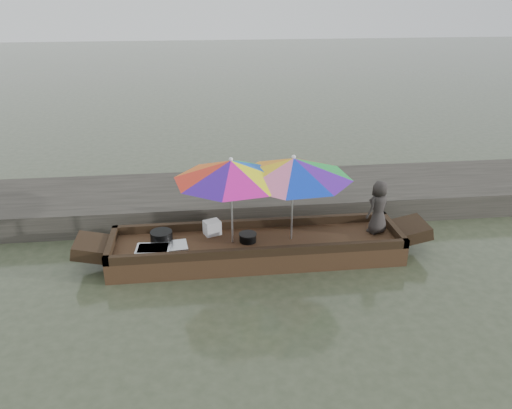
{
  "coord_description": "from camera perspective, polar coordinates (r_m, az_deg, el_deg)",
  "views": [
    {
      "loc": [
        -0.94,
        -7.73,
        4.45
      ],
      "look_at": [
        0.0,
        0.1,
        1.0
      ],
      "focal_mm": 35.0,
      "sensor_mm": 36.0,
      "label": 1
    }
  ],
  "objects": [
    {
      "name": "umbrella_bow",
      "position": [
        8.43,
        -2.79,
        0.37
      ],
      "size": [
        2.31,
        2.31,
        1.55
      ],
      "primitive_type": null,
      "rotation": [
        0.0,
        0.0,
        -0.21
      ],
      "color": "blue",
      "rests_on": "boat_hull"
    },
    {
      "name": "tray_crayfish",
      "position": [
        8.58,
        -11.68,
        -5.12
      ],
      "size": [
        0.59,
        0.43,
        0.09
      ],
      "primitive_type": "cube",
      "rotation": [
        0.0,
        0.0,
        -0.06
      ],
      "color": "silver",
      "rests_on": "boat_hull"
    },
    {
      "name": "boat_hull",
      "position": [
        8.88,
        0.08,
        -5.14
      ],
      "size": [
        5.1,
        1.2,
        0.35
      ],
      "primitive_type": "cube",
      "color": "#372218",
      "rests_on": "water"
    },
    {
      "name": "cooking_pot",
      "position": [
        8.86,
        -10.76,
        -3.64
      ],
      "size": [
        0.38,
        0.38,
        0.2
      ],
      "primitive_type": "cylinder",
      "color": "black",
      "rests_on": "boat_hull"
    },
    {
      "name": "charcoal_grill",
      "position": [
        8.74,
        -0.95,
        -3.83
      ],
      "size": [
        0.29,
        0.29,
        0.14
      ],
      "primitive_type": "cylinder",
      "color": "black",
      "rests_on": "boat_hull"
    },
    {
      "name": "umbrella_stern",
      "position": [
        8.56,
        4.18,
        0.7
      ],
      "size": [
        2.51,
        2.51,
        1.55
      ],
      "primitive_type": null,
      "rotation": [
        0.0,
        0.0,
        -0.3
      ],
      "color": "green",
      "rests_on": "boat_hull"
    },
    {
      "name": "water",
      "position": [
        8.97,
        0.08,
        -6.12
      ],
      "size": [
        80.0,
        80.0,
        0.0
      ],
      "primitive_type": "plane",
      "color": "#39422D",
      "rests_on": "ground"
    },
    {
      "name": "dock",
      "position": [
        10.82,
        -1.32,
        0.79
      ],
      "size": [
        22.0,
        2.2,
        0.5
      ],
      "primitive_type": "cube",
      "color": "#2D2B26",
      "rests_on": "ground"
    },
    {
      "name": "vendor",
      "position": [
        9.15,
        13.82,
        -0.28
      ],
      "size": [
        0.58,
        0.52,
        0.99
      ],
      "primitive_type": "imported",
      "rotation": [
        0.0,
        0.0,
        3.68
      ],
      "color": "#2B2725",
      "rests_on": "boat_hull"
    },
    {
      "name": "tray_scallop",
      "position": [
        8.65,
        -9.75,
        -4.81
      ],
      "size": [
        0.61,
        0.46,
        0.06
      ],
      "primitive_type": "cube",
      "rotation": [
        0.0,
        0.0,
        0.12
      ],
      "color": "silver",
      "rests_on": "boat_hull"
    },
    {
      "name": "supply_bag",
      "position": [
        9.0,
        -5.03,
        -2.64
      ],
      "size": [
        0.34,
        0.31,
        0.26
      ],
      "primitive_type": "cube",
      "rotation": [
        0.0,
        0.0,
        0.38
      ],
      "color": "silver",
      "rests_on": "boat_hull"
    }
  ]
}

